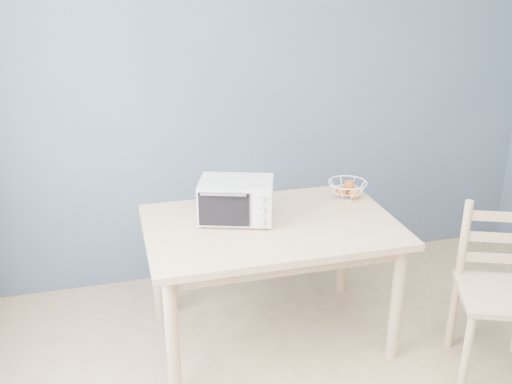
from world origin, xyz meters
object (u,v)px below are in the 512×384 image
object	(u,v)px
toaster_oven	(233,200)
fruit_basket	(347,189)
dining_table	(271,239)
dining_chair	(499,294)

from	to	relation	value
toaster_oven	fruit_basket	xyz separation A→B (m)	(0.75, 0.13, -0.06)
dining_table	fruit_basket	bearing A→B (deg)	22.20
dining_table	fruit_basket	xyz separation A→B (m)	(0.55, 0.23, 0.16)
fruit_basket	dining_chair	xyz separation A→B (m)	(0.55, -0.80, -0.35)
toaster_oven	dining_chair	size ratio (longest dim) A/B	0.51
dining_table	dining_chair	distance (m)	1.26
fruit_basket	dining_chair	size ratio (longest dim) A/B	0.26
dining_chair	fruit_basket	bearing A→B (deg)	146.65
toaster_oven	dining_chair	distance (m)	1.52
dining_table	fruit_basket	distance (m)	0.62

